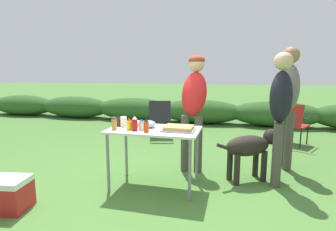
# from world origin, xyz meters

# --- Properties ---
(ground_plane) EXTENTS (60.00, 60.00, 0.00)m
(ground_plane) POSITION_xyz_m (0.00, 0.00, 0.00)
(ground_plane) COLOR #477533
(shrub_hedge) EXTENTS (14.40, 0.90, 0.67)m
(shrub_hedge) POSITION_xyz_m (0.00, 4.37, 0.34)
(shrub_hedge) COLOR #2D5623
(shrub_hedge) RESTS_ON ground
(folding_table) EXTENTS (1.10, 0.64, 0.74)m
(folding_table) POSITION_xyz_m (0.00, 0.00, 0.66)
(folding_table) COLOR silver
(folding_table) RESTS_ON ground
(food_tray) EXTENTS (0.38, 0.30, 0.06)m
(food_tray) POSITION_xyz_m (0.31, -0.01, 0.77)
(food_tray) COLOR #9E9EA3
(food_tray) RESTS_ON folding_table
(plate_stack) EXTENTS (0.24, 0.24, 0.05)m
(plate_stack) POSITION_xyz_m (-0.31, 0.16, 0.76)
(plate_stack) COLOR white
(plate_stack) RESTS_ON folding_table
(mixing_bowl) EXTENTS (0.21, 0.21, 0.09)m
(mixing_bowl) POSITION_xyz_m (-0.10, 0.07, 0.78)
(mixing_bowl) COLOR #99B2CC
(mixing_bowl) RESTS_ON folding_table
(paper_cup_stack) EXTENTS (0.08, 0.08, 0.13)m
(paper_cup_stack) POSITION_xyz_m (-0.41, 0.03, 0.80)
(paper_cup_stack) COLOR white
(paper_cup_stack) RESTS_ON folding_table
(mayo_bottle) EXTENTS (0.07, 0.07, 0.13)m
(mayo_bottle) POSITION_xyz_m (-0.13, -0.08, 0.80)
(mayo_bottle) COLOR silver
(mayo_bottle) RESTS_ON folding_table
(ketchup_bottle) EXTENTS (0.07, 0.07, 0.17)m
(ketchup_bottle) POSITION_xyz_m (-0.19, -0.14, 0.82)
(ketchup_bottle) COLOR red
(ketchup_bottle) RESTS_ON folding_table
(hot_sauce_bottle) EXTENTS (0.06, 0.06, 0.16)m
(hot_sauce_bottle) POSITION_xyz_m (-0.03, -0.19, 0.82)
(hot_sauce_bottle) COLOR #CC4214
(hot_sauce_bottle) RESTS_ON folding_table
(mustard_bottle) EXTENTS (0.06, 0.06, 0.15)m
(mustard_bottle) POSITION_xyz_m (-0.26, -0.14, 0.81)
(mustard_bottle) COLOR yellow
(mustard_bottle) RESTS_ON folding_table
(bbq_sauce_bottle) EXTENTS (0.07, 0.07, 0.13)m
(bbq_sauce_bottle) POSITION_xyz_m (-0.49, 0.06, 0.80)
(bbq_sauce_bottle) COLOR #562314
(bbq_sauce_bottle) RESTS_ON folding_table
(spice_jar) EXTENTS (0.06, 0.06, 0.15)m
(spice_jar) POSITION_xyz_m (-0.45, -0.15, 0.81)
(spice_jar) COLOR #B2893D
(spice_jar) RESTS_ON folding_table
(standing_person_in_red_jacket) EXTENTS (0.40, 0.51, 1.66)m
(standing_person_in_red_jacket) POSITION_xyz_m (0.37, 0.75, 1.05)
(standing_person_in_red_jacket) COLOR #4C473D
(standing_person_in_red_jacket) RESTS_ON ground
(standing_person_in_dark_puffer) EXTENTS (0.32, 0.40, 1.66)m
(standing_person_in_dark_puffer) POSITION_xyz_m (1.49, 0.48, 1.00)
(standing_person_in_dark_puffer) COLOR #4C473D
(standing_person_in_dark_puffer) RESTS_ON ground
(standing_person_in_gray_fleece) EXTENTS (0.38, 0.44, 1.78)m
(standing_person_in_gray_fleece) POSITION_xyz_m (1.68, 1.12, 1.08)
(standing_person_in_gray_fleece) COLOR #4C473D
(standing_person_in_gray_fleece) RESTS_ON ground
(dog) EXTENTS (0.87, 0.60, 0.68)m
(dog) POSITION_xyz_m (1.17, 0.52, 0.45)
(dog) COLOR #28231E
(dog) RESTS_ON ground
(camp_chair_green_behind_table) EXTENTS (0.69, 0.74, 0.83)m
(camp_chair_green_behind_table) POSITION_xyz_m (2.04, 2.47, 0.47)
(camp_chair_green_behind_table) COLOR maroon
(camp_chair_green_behind_table) RESTS_ON ground
(camp_chair_near_hedge) EXTENTS (0.61, 0.69, 0.83)m
(camp_chair_near_hedge) POSITION_xyz_m (-0.62, 2.42, 0.47)
(camp_chair_near_hedge) COLOR #232328
(camp_chair_near_hedge) RESTS_ON ground
(cooler_box) EXTENTS (0.53, 0.39, 0.34)m
(cooler_box) POSITION_xyz_m (-1.35, -0.92, 0.17)
(cooler_box) COLOR #B21E1E
(cooler_box) RESTS_ON ground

